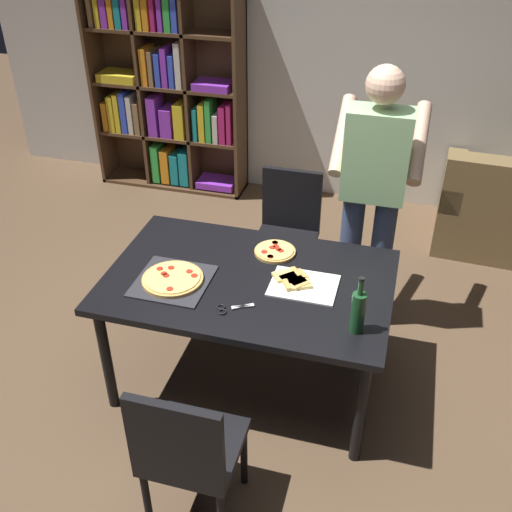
{
  "coord_description": "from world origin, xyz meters",
  "views": [
    {
      "loc": [
        0.75,
        -2.55,
        2.67
      ],
      "look_at": [
        0.0,
        0.15,
        0.8
      ],
      "focal_mm": 41.8,
      "sensor_mm": 36.0,
      "label": 1
    }
  ],
  "objects_px": {
    "bookshelf": "(167,88)",
    "pepperoni_pizza_on_tray": "(173,279)",
    "dining_table": "(249,289)",
    "second_pizza_plain": "(275,251)",
    "wine_bottle": "(358,311)",
    "chair_far_side": "(288,226)",
    "person_serving_pizza": "(373,188)",
    "chair_near_camera": "(187,450)",
    "kitchen_scissors": "(229,308)"
  },
  "relations": [
    {
      "from": "chair_far_side",
      "to": "kitchen_scissors",
      "type": "relative_size",
      "value": 4.64
    },
    {
      "from": "bookshelf",
      "to": "person_serving_pizza",
      "type": "height_order",
      "value": "bookshelf"
    },
    {
      "from": "kitchen_scissors",
      "to": "person_serving_pizza",
      "type": "bearing_deg",
      "value": 60.89
    },
    {
      "from": "bookshelf",
      "to": "person_serving_pizza",
      "type": "xyz_separation_m",
      "value": [
        2.02,
        -1.61,
        0.05
      ]
    },
    {
      "from": "chair_far_side",
      "to": "person_serving_pizza",
      "type": "distance_m",
      "value": 0.78
    },
    {
      "from": "chair_far_side",
      "to": "pepperoni_pizza_on_tray",
      "type": "height_order",
      "value": "chair_far_side"
    },
    {
      "from": "dining_table",
      "to": "second_pizza_plain",
      "type": "relative_size",
      "value": 6.5
    },
    {
      "from": "chair_far_side",
      "to": "wine_bottle",
      "type": "relative_size",
      "value": 2.85
    },
    {
      "from": "bookshelf",
      "to": "pepperoni_pizza_on_tray",
      "type": "height_order",
      "value": "bookshelf"
    },
    {
      "from": "person_serving_pizza",
      "to": "pepperoni_pizza_on_tray",
      "type": "xyz_separation_m",
      "value": [
        -0.96,
        -0.91,
        -0.23
      ]
    },
    {
      "from": "chair_near_camera",
      "to": "wine_bottle",
      "type": "relative_size",
      "value": 2.85
    },
    {
      "from": "chair_near_camera",
      "to": "wine_bottle",
      "type": "xyz_separation_m",
      "value": [
        0.62,
        0.71,
        0.36
      ]
    },
    {
      "from": "chair_far_side",
      "to": "bookshelf",
      "type": "height_order",
      "value": "bookshelf"
    },
    {
      "from": "pepperoni_pizza_on_tray",
      "to": "second_pizza_plain",
      "type": "height_order",
      "value": "pepperoni_pizza_on_tray"
    },
    {
      "from": "bookshelf",
      "to": "pepperoni_pizza_on_tray",
      "type": "relative_size",
      "value": 4.95
    },
    {
      "from": "dining_table",
      "to": "wine_bottle",
      "type": "bearing_deg",
      "value": -24.05
    },
    {
      "from": "kitchen_scissors",
      "to": "dining_table",
      "type": "bearing_deg",
      "value": 85.83
    },
    {
      "from": "dining_table",
      "to": "bookshelf",
      "type": "xyz_separation_m",
      "value": [
        -1.46,
        2.38,
        0.27
      ]
    },
    {
      "from": "bookshelf",
      "to": "kitchen_scissors",
      "type": "height_order",
      "value": "bookshelf"
    },
    {
      "from": "chair_far_side",
      "to": "person_serving_pizza",
      "type": "xyz_separation_m",
      "value": [
        0.57,
        -0.22,
        0.49
      ]
    },
    {
      "from": "bookshelf",
      "to": "wine_bottle",
      "type": "height_order",
      "value": "bookshelf"
    },
    {
      "from": "bookshelf",
      "to": "second_pizza_plain",
      "type": "relative_size",
      "value": 8.09
    },
    {
      "from": "chair_near_camera",
      "to": "person_serving_pizza",
      "type": "xyz_separation_m",
      "value": [
        0.57,
        1.76,
        0.49
      ]
    },
    {
      "from": "bookshelf",
      "to": "kitchen_scissors",
      "type": "bearing_deg",
      "value": -61.67
    },
    {
      "from": "person_serving_pizza",
      "to": "pepperoni_pizza_on_tray",
      "type": "height_order",
      "value": "person_serving_pizza"
    },
    {
      "from": "dining_table",
      "to": "person_serving_pizza",
      "type": "distance_m",
      "value": 1.01
    },
    {
      "from": "second_pizza_plain",
      "to": "chair_near_camera",
      "type": "bearing_deg",
      "value": -93.51
    },
    {
      "from": "bookshelf",
      "to": "kitchen_scissors",
      "type": "xyz_separation_m",
      "value": [
        1.44,
        -2.66,
        -0.19
      ]
    },
    {
      "from": "dining_table",
      "to": "wine_bottle",
      "type": "height_order",
      "value": "wine_bottle"
    },
    {
      "from": "dining_table",
      "to": "kitchen_scissors",
      "type": "xyz_separation_m",
      "value": [
        -0.02,
        -0.29,
        0.08
      ]
    },
    {
      "from": "chair_far_side",
      "to": "wine_bottle",
      "type": "distance_m",
      "value": 1.46
    },
    {
      "from": "dining_table",
      "to": "kitchen_scissors",
      "type": "bearing_deg",
      "value": -94.17
    },
    {
      "from": "dining_table",
      "to": "wine_bottle",
      "type": "xyz_separation_m",
      "value": [
        0.62,
        -0.28,
        0.19
      ]
    },
    {
      "from": "bookshelf",
      "to": "dining_table",
      "type": "bearing_deg",
      "value": -58.48
    },
    {
      "from": "pepperoni_pizza_on_tray",
      "to": "wine_bottle",
      "type": "distance_m",
      "value": 1.03
    },
    {
      "from": "chair_far_side",
      "to": "pepperoni_pizza_on_tray",
      "type": "relative_size",
      "value": 2.28
    },
    {
      "from": "kitchen_scissors",
      "to": "bookshelf",
      "type": "bearing_deg",
      "value": 118.33
    },
    {
      "from": "dining_table",
      "to": "chair_near_camera",
      "type": "relative_size",
      "value": 1.74
    },
    {
      "from": "pepperoni_pizza_on_tray",
      "to": "kitchen_scissors",
      "type": "height_order",
      "value": "pepperoni_pizza_on_tray"
    },
    {
      "from": "dining_table",
      "to": "second_pizza_plain",
      "type": "height_order",
      "value": "second_pizza_plain"
    },
    {
      "from": "person_serving_pizza",
      "to": "kitchen_scissors",
      "type": "height_order",
      "value": "person_serving_pizza"
    },
    {
      "from": "chair_far_side",
      "to": "second_pizza_plain",
      "type": "bearing_deg",
      "value": -83.7
    },
    {
      "from": "person_serving_pizza",
      "to": "kitchen_scissors",
      "type": "relative_size",
      "value": 9.02
    },
    {
      "from": "chair_near_camera",
      "to": "pepperoni_pizza_on_tray",
      "type": "bearing_deg",
      "value": 114.65
    },
    {
      "from": "bookshelf",
      "to": "person_serving_pizza",
      "type": "distance_m",
      "value": 2.58
    },
    {
      "from": "chair_near_camera",
      "to": "pepperoni_pizza_on_tray",
      "type": "distance_m",
      "value": 0.97
    },
    {
      "from": "dining_table",
      "to": "bookshelf",
      "type": "bearing_deg",
      "value": 121.52
    },
    {
      "from": "bookshelf",
      "to": "chair_far_side",
      "type": "bearing_deg",
      "value": -43.55
    },
    {
      "from": "person_serving_pizza",
      "to": "bookshelf",
      "type": "bearing_deg",
      "value": 141.6
    },
    {
      "from": "chair_far_side",
      "to": "second_pizza_plain",
      "type": "xyz_separation_m",
      "value": [
        0.08,
        -0.71,
        0.25
      ]
    }
  ]
}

